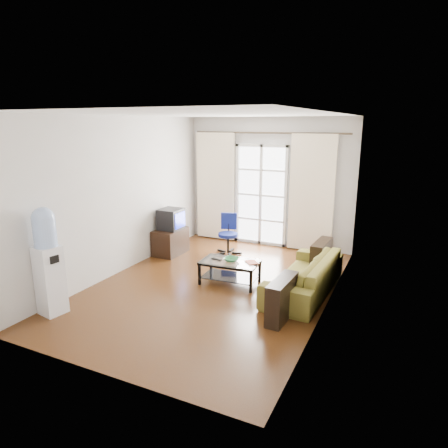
# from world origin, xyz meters

# --- Properties ---
(floor) EXTENTS (5.20, 5.20, 0.00)m
(floor) POSITION_xyz_m (0.00, 0.00, 0.00)
(floor) COLOR #512E13
(floor) RESTS_ON ground
(ceiling) EXTENTS (5.20, 5.20, 0.00)m
(ceiling) POSITION_xyz_m (0.00, 0.00, 2.70)
(ceiling) COLOR white
(ceiling) RESTS_ON wall_back
(wall_back) EXTENTS (3.60, 0.02, 2.70)m
(wall_back) POSITION_xyz_m (0.00, 2.60, 1.35)
(wall_back) COLOR silver
(wall_back) RESTS_ON floor
(wall_front) EXTENTS (3.60, 0.02, 2.70)m
(wall_front) POSITION_xyz_m (0.00, -2.60, 1.35)
(wall_front) COLOR silver
(wall_front) RESTS_ON floor
(wall_left) EXTENTS (0.02, 5.20, 2.70)m
(wall_left) POSITION_xyz_m (-1.80, 0.00, 1.35)
(wall_left) COLOR silver
(wall_left) RESTS_ON floor
(wall_right) EXTENTS (0.02, 5.20, 2.70)m
(wall_right) POSITION_xyz_m (1.80, 0.00, 1.35)
(wall_right) COLOR silver
(wall_right) RESTS_ON floor
(french_door) EXTENTS (1.16, 0.06, 2.15)m
(french_door) POSITION_xyz_m (-0.15, 2.54, 1.07)
(french_door) COLOR white
(french_door) RESTS_ON wall_back
(curtain_rod) EXTENTS (3.30, 0.04, 0.04)m
(curtain_rod) POSITION_xyz_m (0.00, 2.50, 2.38)
(curtain_rod) COLOR #4C3F2D
(curtain_rod) RESTS_ON wall_back
(curtain_left) EXTENTS (0.90, 0.07, 2.35)m
(curtain_left) POSITION_xyz_m (-1.20, 2.48, 1.20)
(curtain_left) COLOR #FFEFCD
(curtain_left) RESTS_ON curtain_rod
(curtain_right) EXTENTS (0.90, 0.07, 2.35)m
(curtain_right) POSITION_xyz_m (0.95, 2.48, 1.20)
(curtain_right) COLOR #FFEFCD
(curtain_right) RESTS_ON curtain_rod
(radiator) EXTENTS (0.64, 0.12, 0.64)m
(radiator) POSITION_xyz_m (0.80, 2.50, 0.33)
(radiator) COLOR gray
(radiator) RESTS_ON floor
(sofa) EXTENTS (2.03, 0.96, 0.57)m
(sofa) POSITION_xyz_m (1.38, 0.40, 0.29)
(sofa) COLOR brown
(sofa) RESTS_ON floor
(coffee_table) EXTENTS (0.97, 0.60, 0.38)m
(coffee_table) POSITION_xyz_m (0.19, 0.22, 0.25)
(coffee_table) COLOR silver
(coffee_table) RESTS_ON floor
(bowl) EXTENTS (0.28, 0.28, 0.06)m
(bowl) POSITION_xyz_m (0.21, 0.23, 0.41)
(bowl) COLOR #318639
(bowl) RESTS_ON coffee_table
(book) EXTENTS (0.38, 0.38, 0.02)m
(book) POSITION_xyz_m (0.48, 0.24, 0.39)
(book) COLOR #A93814
(book) RESTS_ON coffee_table
(remote) EXTENTS (0.19, 0.09, 0.02)m
(remote) POSITION_xyz_m (-0.05, 0.20, 0.39)
(remote) COLOR black
(remote) RESTS_ON coffee_table
(tv_stand) EXTENTS (0.48, 0.71, 0.51)m
(tv_stand) POSITION_xyz_m (-1.54, 1.11, 0.26)
(tv_stand) COLOR black
(tv_stand) RESTS_ON floor
(crt_tv) EXTENTS (0.46, 0.45, 0.41)m
(crt_tv) POSITION_xyz_m (-1.53, 1.13, 0.72)
(crt_tv) COLOR black
(crt_tv) RESTS_ON tv_stand
(task_chair) EXTENTS (0.70, 0.70, 0.81)m
(task_chair) POSITION_xyz_m (-0.49, 1.62, 0.24)
(task_chair) COLOR black
(task_chair) RESTS_ON floor
(water_cooler) EXTENTS (0.36, 0.35, 1.51)m
(water_cooler) POSITION_xyz_m (-1.60, -1.80, 0.79)
(water_cooler) COLOR white
(water_cooler) RESTS_ON floor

